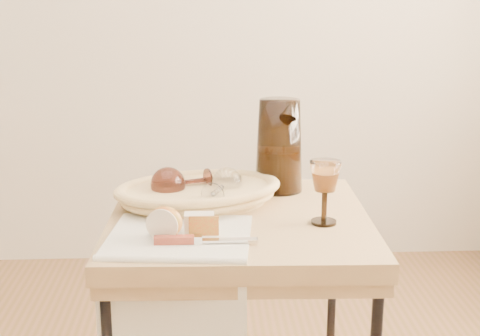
{
  "coord_description": "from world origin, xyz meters",
  "views": [
    {
      "loc": [
        0.32,
        -1.34,
        1.28
      ],
      "look_at": [
        0.4,
        0.14,
        0.89
      ],
      "focal_mm": 50.55,
      "sensor_mm": 36.0,
      "label": 1
    }
  ],
  "objects_px": {
    "pitcher": "(279,145)",
    "goblet_lying_a": "(185,182)",
    "apple_half": "(165,222)",
    "goblet_lying_b": "(221,188)",
    "wine_goblet": "(325,192)",
    "table_knife": "(202,239)",
    "tea_towel": "(180,236)",
    "bread_basket": "(199,195)"
  },
  "relations": [
    {
      "from": "goblet_lying_b",
      "to": "tea_towel",
      "type": "bearing_deg",
      "value": 175.26
    },
    {
      "from": "tea_towel",
      "to": "apple_half",
      "type": "bearing_deg",
      "value": -149.01
    },
    {
      "from": "goblet_lying_a",
      "to": "apple_half",
      "type": "xyz_separation_m",
      "value": [
        -0.04,
        -0.25,
        -0.01
      ]
    },
    {
      "from": "pitcher",
      "to": "goblet_lying_a",
      "type": "bearing_deg",
      "value": -133.17
    },
    {
      "from": "apple_half",
      "to": "bread_basket",
      "type": "bearing_deg",
      "value": 90.06
    },
    {
      "from": "table_knife",
      "to": "goblet_lying_a",
      "type": "bearing_deg",
      "value": 97.92
    },
    {
      "from": "wine_goblet",
      "to": "table_knife",
      "type": "height_order",
      "value": "wine_goblet"
    },
    {
      "from": "goblet_lying_b",
      "to": "pitcher",
      "type": "bearing_deg",
      "value": -26.59
    },
    {
      "from": "apple_half",
      "to": "table_knife",
      "type": "bearing_deg",
      "value": -9.88
    },
    {
      "from": "goblet_lying_a",
      "to": "wine_goblet",
      "type": "distance_m",
      "value": 0.36
    },
    {
      "from": "goblet_lying_a",
      "to": "table_knife",
      "type": "height_order",
      "value": "goblet_lying_a"
    },
    {
      "from": "bread_basket",
      "to": "apple_half",
      "type": "relative_size",
      "value": 4.87
    },
    {
      "from": "wine_goblet",
      "to": "goblet_lying_b",
      "type": "bearing_deg",
      "value": 151.08
    },
    {
      "from": "bread_basket",
      "to": "goblet_lying_a",
      "type": "bearing_deg",
      "value": 136.8
    },
    {
      "from": "tea_towel",
      "to": "apple_half",
      "type": "distance_m",
      "value": 0.05
    },
    {
      "from": "goblet_lying_a",
      "to": "apple_half",
      "type": "distance_m",
      "value": 0.25
    },
    {
      "from": "table_knife",
      "to": "apple_half",
      "type": "bearing_deg",
      "value": 153.73
    },
    {
      "from": "goblet_lying_b",
      "to": "wine_goblet",
      "type": "xyz_separation_m",
      "value": [
        0.23,
        -0.13,
        0.02
      ]
    },
    {
      "from": "goblet_lying_a",
      "to": "table_knife",
      "type": "distance_m",
      "value": 0.29
    },
    {
      "from": "tea_towel",
      "to": "wine_goblet",
      "type": "bearing_deg",
      "value": 18.62
    },
    {
      "from": "wine_goblet",
      "to": "table_knife",
      "type": "distance_m",
      "value": 0.31
    },
    {
      "from": "wine_goblet",
      "to": "table_knife",
      "type": "bearing_deg",
      "value": -155.98
    },
    {
      "from": "goblet_lying_a",
      "to": "apple_half",
      "type": "bearing_deg",
      "value": 60.25
    },
    {
      "from": "bread_basket",
      "to": "goblet_lying_a",
      "type": "distance_m",
      "value": 0.05
    },
    {
      "from": "tea_towel",
      "to": "apple_half",
      "type": "height_order",
      "value": "apple_half"
    },
    {
      "from": "goblet_lying_a",
      "to": "table_knife",
      "type": "bearing_deg",
      "value": 76.33
    },
    {
      "from": "goblet_lying_b",
      "to": "wine_goblet",
      "type": "distance_m",
      "value": 0.26
    },
    {
      "from": "bread_basket",
      "to": "pitcher",
      "type": "bearing_deg",
      "value": 13.55
    },
    {
      "from": "bread_basket",
      "to": "pitcher",
      "type": "relative_size",
      "value": 1.3
    },
    {
      "from": "pitcher",
      "to": "wine_goblet",
      "type": "xyz_separation_m",
      "value": [
        0.07,
        -0.27,
        -0.05
      ]
    },
    {
      "from": "goblet_lying_b",
      "to": "apple_half",
      "type": "relative_size",
      "value": 1.69
    },
    {
      "from": "tea_towel",
      "to": "goblet_lying_b",
      "type": "bearing_deg",
      "value": 70.67
    },
    {
      "from": "bread_basket",
      "to": "table_knife",
      "type": "relative_size",
      "value": 1.74
    },
    {
      "from": "pitcher",
      "to": "table_knife",
      "type": "bearing_deg",
      "value": -93.84
    },
    {
      "from": "goblet_lying_b",
      "to": "wine_goblet",
      "type": "height_order",
      "value": "wine_goblet"
    },
    {
      "from": "tea_towel",
      "to": "bread_basket",
      "type": "distance_m",
      "value": 0.23
    },
    {
      "from": "tea_towel",
      "to": "goblet_lying_b",
      "type": "xyz_separation_m",
      "value": [
        0.09,
        0.2,
        0.05
      ]
    },
    {
      "from": "tea_towel",
      "to": "goblet_lying_a",
      "type": "xyz_separation_m",
      "value": [
        0.01,
        0.24,
        0.05
      ]
    },
    {
      "from": "apple_half",
      "to": "table_knife",
      "type": "height_order",
      "value": "apple_half"
    },
    {
      "from": "goblet_lying_b",
      "to": "wine_goblet",
      "type": "relative_size",
      "value": 0.85
    },
    {
      "from": "pitcher",
      "to": "tea_towel",
      "type": "bearing_deg",
      "value": -102.74
    },
    {
      "from": "bread_basket",
      "to": "goblet_lying_b",
      "type": "distance_m",
      "value": 0.06
    }
  ]
}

